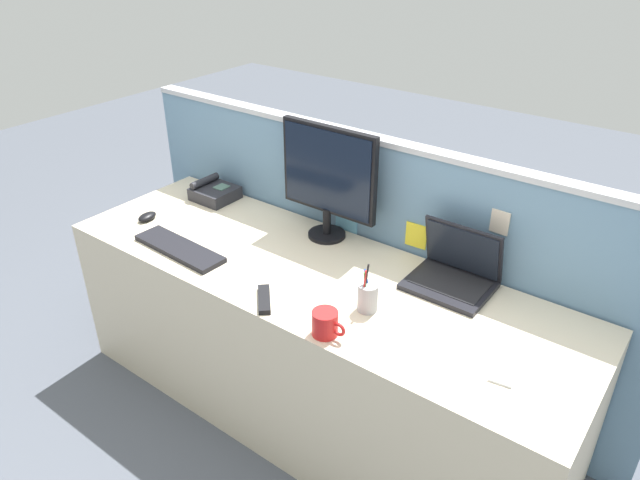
% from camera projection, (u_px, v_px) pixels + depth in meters
% --- Properties ---
extents(ground_plane, '(10.00, 10.00, 0.00)m').
position_uv_depth(ground_plane, '(314.00, 407.00, 2.74)').
color(ground_plane, '#4C515B').
extents(desk, '(2.25, 0.72, 0.75)m').
position_uv_depth(desk, '(313.00, 344.00, 2.56)').
color(desk, beige).
rests_on(desk, ground_plane).
extents(cubicle_divider, '(2.55, 0.08, 1.21)m').
position_uv_depth(cubicle_divider, '(365.00, 260.00, 2.72)').
color(cubicle_divider, '#6084A3').
rests_on(cubicle_divider, ground_plane).
extents(desktop_monitor, '(0.47, 0.17, 0.50)m').
position_uv_depth(desktop_monitor, '(328.00, 176.00, 2.49)').
color(desktop_monitor, black).
rests_on(desktop_monitor, desk).
extents(laptop, '(0.31, 0.26, 0.24)m').
position_uv_depth(laptop, '(455.00, 271.00, 2.27)').
color(laptop, black).
rests_on(laptop, desk).
extents(desk_phone, '(0.20, 0.19, 0.10)m').
position_uv_depth(desk_phone, '(214.00, 192.00, 2.95)').
color(desk_phone, '#232328').
rests_on(desk_phone, desk).
extents(keyboard_main, '(0.46, 0.15, 0.02)m').
position_uv_depth(keyboard_main, '(179.00, 248.00, 2.51)').
color(keyboard_main, black).
rests_on(keyboard_main, desk).
extents(computer_mouse_right_hand, '(0.07, 0.11, 0.03)m').
position_uv_depth(computer_mouse_right_hand, '(147.00, 217.00, 2.76)').
color(computer_mouse_right_hand, black).
rests_on(computer_mouse_right_hand, desk).
extents(pen_cup, '(0.07, 0.07, 0.19)m').
position_uv_depth(pen_cup, '(368.00, 297.00, 2.12)').
color(pen_cup, '#99999E').
rests_on(pen_cup, desk).
extents(cell_phone_white_slab, '(0.09, 0.15, 0.01)m').
position_uv_depth(cell_phone_white_slab, '(505.00, 370.00, 1.86)').
color(cell_phone_white_slab, silver).
rests_on(cell_phone_white_slab, desk).
extents(tv_remote, '(0.15, 0.15, 0.02)m').
position_uv_depth(tv_remote, '(264.00, 299.00, 2.19)').
color(tv_remote, black).
rests_on(tv_remote, desk).
extents(coffee_mug, '(0.13, 0.09, 0.09)m').
position_uv_depth(coffee_mug, '(325.00, 323.00, 2.00)').
color(coffee_mug, red).
rests_on(coffee_mug, desk).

